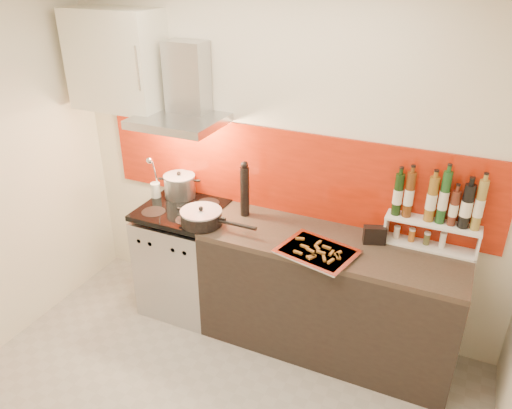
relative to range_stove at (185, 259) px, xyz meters
The scene contains 13 objects.
back_wall 1.15m from the range_stove, 23.53° to the left, with size 3.40×0.02×2.60m, color silver.
backsplash 1.12m from the range_stove, 21.33° to the left, with size 3.00×0.02×0.64m, color #931B08.
range_stove is the anchor object (origin of this frame).
counter 1.20m from the range_stove, ahead, with size 1.80×0.60×0.90m.
range_hood 1.31m from the range_stove, 90.00° to the left, with size 0.62×0.50×0.61m.
upper_cabinet 1.61m from the range_stove, 166.72° to the left, with size 0.70×0.35×0.72m, color white.
stock_pot 0.60m from the range_stove, 122.99° to the left, with size 0.25×0.25×0.21m.
saute_pan 0.61m from the range_stove, 28.62° to the right, with size 0.58×0.30×0.14m.
utensil_jar 0.64m from the range_stove, 165.57° to the left, with size 0.08×0.12×0.37m.
pepper_mill 0.84m from the range_stove, 13.21° to the left, with size 0.07×0.07×0.43m.
step_shelf 1.96m from the range_stove, ahead, with size 0.60×0.16×0.55m.
caddy_box 1.55m from the range_stove, ahead, with size 0.15×0.06×0.13m, color black.
baking_tray 1.26m from the range_stove, ahead, with size 0.55×0.47×0.03m.
Camera 1 is at (1.24, -1.75, 2.66)m, focal length 35.00 mm.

